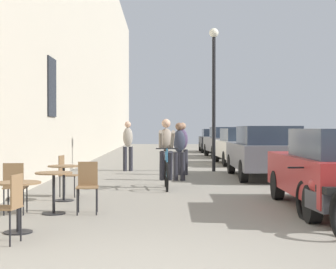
% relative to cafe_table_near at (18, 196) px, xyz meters
% --- Properties ---
extents(building_facade_left, '(0.54, 68.00, 11.34)m').
position_rel_cafe_table_near_xyz_m(building_facade_left, '(-1.38, 11.83, 5.15)').
color(building_facade_left, '#B7AD99').
rests_on(building_facade_left, ground_plane).
extents(cafe_table_near, '(0.64, 0.64, 0.72)m').
position_rel_cafe_table_near_xyz_m(cafe_table_near, '(0.00, 0.00, 0.00)').
color(cafe_table_near, black).
rests_on(cafe_table_near, ground_plane).
extents(cafe_chair_near_toward_street, '(0.43, 0.43, 0.89)m').
position_rel_cafe_table_near_xyz_m(cafe_chair_near_toward_street, '(0.08, -0.71, -0.00)').
color(cafe_chair_near_toward_street, black).
rests_on(cafe_chair_near_toward_street, ground_plane).
extents(cafe_table_mid, '(0.64, 0.64, 0.72)m').
position_rel_cafe_table_near_xyz_m(cafe_table_mid, '(0.17, 1.63, 0.00)').
color(cafe_table_mid, black).
rests_on(cafe_table_mid, ground_plane).
extents(cafe_chair_mid_toward_street, '(0.40, 0.40, 0.89)m').
position_rel_cafe_table_near_xyz_m(cafe_chair_mid_toward_street, '(-0.48, 1.56, -0.00)').
color(cafe_chair_mid_toward_street, black).
rests_on(cafe_chair_mid_toward_street, ground_plane).
extents(cafe_chair_mid_toward_wall, '(0.41, 0.41, 0.89)m').
position_rel_cafe_table_near_xyz_m(cafe_chair_mid_toward_wall, '(0.75, 1.71, -0.00)').
color(cafe_chair_mid_toward_wall, black).
rests_on(cafe_chair_mid_toward_wall, ground_plane).
extents(cafe_table_far, '(0.64, 0.64, 0.72)m').
position_rel_cafe_table_near_xyz_m(cafe_table_far, '(0.05, 3.27, 0.00)').
color(cafe_table_far, black).
rests_on(cafe_table_far, ground_plane).
extents(cafe_chair_far_toward_street, '(0.43, 0.43, 0.89)m').
position_rel_cafe_table_near_xyz_m(cafe_chair_far_toward_street, '(-0.03, 3.97, -0.00)').
color(cafe_chair_far_toward_street, black).
rests_on(cafe_chair_far_toward_street, ground_plane).
extents(cyclist_on_bicycle, '(0.52, 1.76, 1.74)m').
position_rel_cafe_table_near_xyz_m(cyclist_on_bicycle, '(2.16, 5.49, 0.29)').
color(cyclist_on_bicycle, black).
rests_on(cyclist_on_bicycle, ground_plane).
extents(pedestrian_near, '(0.34, 0.24, 1.64)m').
position_rel_cafe_table_near_xyz_m(pedestrian_near, '(2.55, 7.39, 0.40)').
color(pedestrian_near, '#26262D').
rests_on(pedestrian_near, ground_plane).
extents(pedestrian_mid, '(0.35, 0.25, 1.66)m').
position_rel_cafe_table_near_xyz_m(pedestrian_mid, '(2.72, 9.20, 0.41)').
color(pedestrian_mid, '#26262D').
rests_on(pedestrian_mid, ground_plane).
extents(pedestrian_far, '(0.36, 0.27, 1.72)m').
position_rel_cafe_table_near_xyz_m(pedestrian_far, '(0.90, 10.74, 0.45)').
color(pedestrian_far, '#26262D').
rests_on(pedestrian_far, ground_plane).
extents(street_lamp, '(0.32, 0.32, 4.90)m').
position_rel_cafe_table_near_xyz_m(street_lamp, '(3.85, 10.53, 2.59)').
color(street_lamp, black).
rests_on(street_lamp, ground_plane).
extents(parked_car_second, '(1.89, 4.36, 1.54)m').
position_rel_cafe_table_near_xyz_m(parked_car_second, '(5.12, 8.09, 0.28)').
color(parked_car_second, '#595960').
rests_on(parked_car_second, ground_plane).
extents(parked_car_third, '(1.83, 4.17, 1.47)m').
position_rel_cafe_table_near_xyz_m(parked_car_third, '(5.28, 14.04, 0.24)').
color(parked_car_third, beige).
rests_on(parked_car_third, ground_plane).
extents(parked_car_fourth, '(1.96, 4.39, 1.54)m').
position_rel_cafe_table_near_xyz_m(parked_car_fourth, '(5.38, 19.34, 0.28)').
color(parked_car_fourth, '#595960').
rests_on(parked_car_fourth, ground_plane).
extents(parked_car_fifth, '(1.79, 4.07, 1.43)m').
position_rel_cafe_table_near_xyz_m(parked_car_fifth, '(5.34, 25.11, 0.22)').
color(parked_car_fifth, black).
rests_on(parked_car_fifth, ground_plane).
extents(parked_motorcycle, '(0.62, 2.15, 0.92)m').
position_rel_cafe_table_near_xyz_m(parked_motorcycle, '(4.40, 0.28, -0.12)').
color(parked_motorcycle, black).
rests_on(parked_motorcycle, ground_plane).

